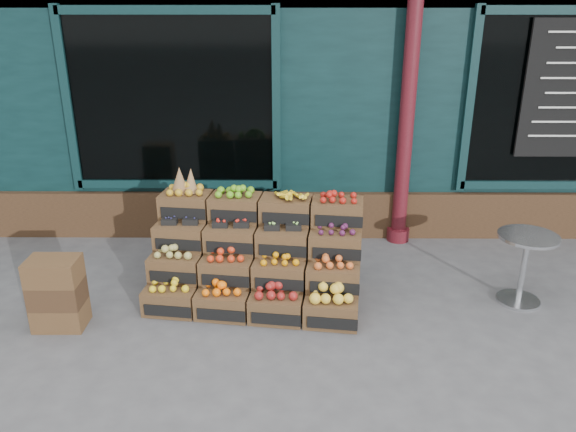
{
  "coord_description": "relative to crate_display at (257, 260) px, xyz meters",
  "views": [
    {
      "loc": [
        -0.16,
        -4.58,
        2.91
      ],
      "look_at": [
        -0.2,
        0.7,
        0.85
      ],
      "focal_mm": 35.0,
      "sensor_mm": 36.0,
      "label": 1
    }
  ],
  "objects": [
    {
      "name": "shopkeeper",
      "position": [
        -1.29,
        2.21,
        0.7
      ],
      "size": [
        0.9,
        0.68,
        2.2
      ],
      "primitive_type": "imported",
      "rotation": [
        0.0,
        0.0,
        3.35
      ],
      "color": "#19581B",
      "rests_on": "ground"
    },
    {
      "name": "crate_display",
      "position": [
        0.0,
        0.0,
        0.0
      ],
      "size": [
        2.2,
        1.28,
        1.31
      ],
      "rotation": [
        0.0,
        0.0,
        -0.13
      ],
      "color": "#4F361F",
      "rests_on": "ground"
    },
    {
      "name": "ground",
      "position": [
        0.52,
        -0.59,
        -0.4
      ],
      "size": [
        60.0,
        60.0,
        0.0
      ],
      "primitive_type": "plane",
      "color": "#4C4C4F",
      "rests_on": "ground"
    },
    {
      "name": "shop_facade",
      "position": [
        0.52,
        4.52,
        1.99
      ],
      "size": [
        12.0,
        6.24,
        4.8
      ],
      "color": "black",
      "rests_on": "ground"
    },
    {
      "name": "spare_crates",
      "position": [
        -1.82,
        -0.6,
        -0.05
      ],
      "size": [
        0.47,
        0.32,
        0.7
      ],
      "rotation": [
        0.0,
        0.0,
        0.01
      ],
      "color": "#4F361F",
      "rests_on": "ground"
    },
    {
      "name": "bistro_table",
      "position": [
        2.68,
        -0.11,
        0.06
      ],
      "size": [
        0.59,
        0.59,
        0.74
      ],
      "rotation": [
        0.0,
        0.0,
        0.13
      ],
      "color": "silver",
      "rests_on": "ground"
    }
  ]
}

